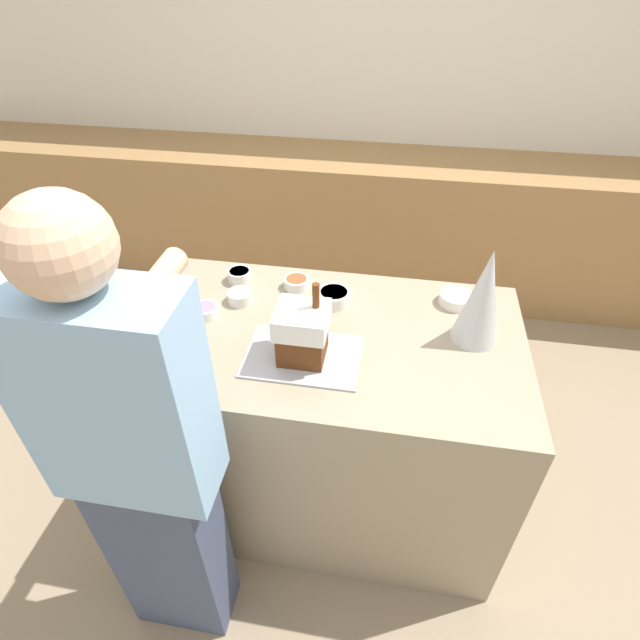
{
  "coord_description": "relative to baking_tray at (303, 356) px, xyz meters",
  "views": [
    {
      "loc": [
        0.2,
        -1.37,
        2.1
      ],
      "look_at": [
        -0.04,
        0.0,
        1.01
      ],
      "focal_mm": 28.0,
      "sensor_mm": 36.0,
      "label": 1
    }
  ],
  "objects": [
    {
      "name": "person",
      "position": [
        -0.38,
        -0.47,
        -0.06
      ],
      "size": [
        0.45,
        0.57,
        1.73
      ],
      "color": "#424C6B",
      "rests_on": "ground_plane"
    },
    {
      "name": "baking_tray",
      "position": [
        0.0,
        0.0,
        0.0
      ],
      "size": [
        0.39,
        0.27,
        0.01
      ],
      "color": "#B2B2BC",
      "rests_on": "kitchen_island"
    },
    {
      "name": "candy_bowl_center_rear",
      "position": [
        -0.35,
        0.42,
        0.02
      ],
      "size": [
        0.1,
        0.1,
        0.05
      ],
      "color": "silver",
      "rests_on": "kitchen_island"
    },
    {
      "name": "ground_plane",
      "position": [
        0.07,
        0.14,
        -0.95
      ],
      "size": [
        12.0,
        12.0,
        0.0
      ],
      "primitive_type": "plane",
      "color": "gray"
    },
    {
      "name": "candy_bowl_behind_tray",
      "position": [
        -0.3,
        0.28,
        0.02
      ],
      "size": [
        0.1,
        0.1,
        0.05
      ],
      "color": "silver",
      "rests_on": "kitchen_island"
    },
    {
      "name": "candy_bowl_far_left",
      "position": [
        -0.11,
        0.41,
        0.02
      ],
      "size": [
        0.1,
        0.1,
        0.04
      ],
      "color": "white",
      "rests_on": "kitchen_island"
    },
    {
      "name": "wall_back",
      "position": [
        0.07,
        2.27,
        0.35
      ],
      "size": [
        8.0,
        0.05,
        2.6
      ],
      "color": "white",
      "rests_on": "ground_plane"
    },
    {
      "name": "candy_bowl_near_tray_right",
      "position": [
        0.53,
        0.41,
        0.02
      ],
      "size": [
        0.13,
        0.13,
        0.04
      ],
      "color": "white",
      "rests_on": "kitchen_island"
    },
    {
      "name": "gingerbread_house",
      "position": [
        0.0,
        0.0,
        0.11
      ],
      "size": [
        0.17,
        0.17,
        0.28
      ],
      "color": "#5B2D14",
      "rests_on": "baking_tray"
    },
    {
      "name": "candy_bowl_far_right",
      "position": [
        -0.41,
        0.17,
        0.02
      ],
      "size": [
        0.1,
        0.1,
        0.04
      ],
      "color": "white",
      "rests_on": "kitchen_island"
    },
    {
      "name": "decorative_tree",
      "position": [
        0.58,
        0.2,
        0.18
      ],
      "size": [
        0.16,
        0.16,
        0.36
      ],
      "color": "silver",
      "rests_on": "kitchen_island"
    },
    {
      "name": "kitchen_island",
      "position": [
        0.07,
        0.14,
        -0.48
      ],
      "size": [
        1.41,
        0.83,
        0.95
      ],
      "color": "gray",
      "rests_on": "ground_plane"
    },
    {
      "name": "candy_bowl_front_corner",
      "position": [
        0.06,
        0.33,
        0.02
      ],
      "size": [
        0.13,
        0.13,
        0.05
      ],
      "color": "white",
      "rests_on": "kitchen_island"
    },
    {
      "name": "back_cabinet_block",
      "position": [
        0.07,
        1.95,
        -0.48
      ],
      "size": [
        6.0,
        0.6,
        0.94
      ],
      "color": "#9E7547",
      "rests_on": "ground_plane"
    }
  ]
}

